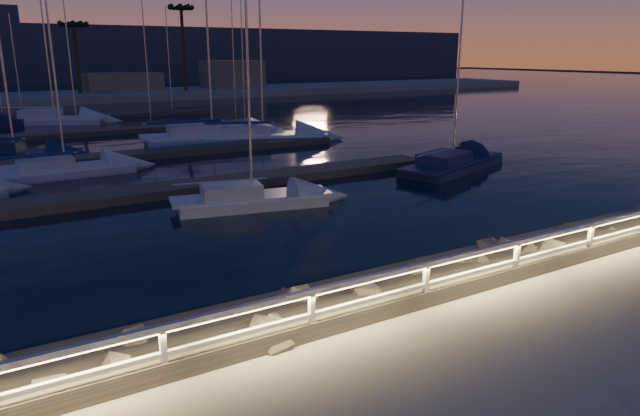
{
  "coord_description": "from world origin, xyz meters",
  "views": [
    {
      "loc": [
        -10.25,
        -9.08,
        5.59
      ],
      "look_at": [
        -2.41,
        4.0,
        1.43
      ],
      "focal_mm": 32.0,
      "sensor_mm": 36.0,
      "label": 1
    }
  ],
  "objects_px": {
    "sailboat_k": "(52,119)",
    "sailboat_l": "(259,135)",
    "sailboat_d": "(451,163)",
    "sailboat_h": "(209,135)",
    "sailboat_g": "(62,169)",
    "sailboat_j": "(12,154)",
    "guard_rail": "(487,258)",
    "sailboat_b": "(248,198)"
  },
  "relations": [
    {
      "from": "sailboat_h",
      "to": "sailboat_k",
      "type": "bearing_deg",
      "value": 123.33
    },
    {
      "from": "sailboat_g",
      "to": "sailboat_k",
      "type": "relative_size",
      "value": 0.79
    },
    {
      "from": "sailboat_b",
      "to": "sailboat_j",
      "type": "xyz_separation_m",
      "value": [
        -7.68,
        16.97,
        0.03
      ]
    },
    {
      "from": "sailboat_h",
      "to": "sailboat_j",
      "type": "relative_size",
      "value": 1.37
    },
    {
      "from": "sailboat_b",
      "to": "sailboat_l",
      "type": "xyz_separation_m",
      "value": [
        8.14,
        16.25,
        0.05
      ]
    },
    {
      "from": "sailboat_b",
      "to": "sailboat_h",
      "type": "xyz_separation_m",
      "value": [
        4.96,
        18.0,
        0.08
      ]
    },
    {
      "from": "sailboat_b",
      "to": "sailboat_k",
      "type": "bearing_deg",
      "value": 107.07
    },
    {
      "from": "sailboat_h",
      "to": "sailboat_d",
      "type": "bearing_deg",
      "value": -57.17
    },
    {
      "from": "sailboat_h",
      "to": "sailboat_l",
      "type": "distance_m",
      "value": 3.63
    },
    {
      "from": "sailboat_b",
      "to": "sailboat_j",
      "type": "bearing_deg",
      "value": 126.05
    },
    {
      "from": "sailboat_j",
      "to": "sailboat_k",
      "type": "xyz_separation_m",
      "value": [
        4.33,
        18.65,
        0.04
      ]
    },
    {
      "from": "sailboat_k",
      "to": "sailboat_l",
      "type": "bearing_deg",
      "value": -34.93
    },
    {
      "from": "guard_rail",
      "to": "sailboat_k",
      "type": "relative_size",
      "value": 2.86
    },
    {
      "from": "guard_rail",
      "to": "sailboat_d",
      "type": "xyz_separation_m",
      "value": [
        11.63,
        13.42,
        -0.97
      ]
    },
    {
      "from": "sailboat_j",
      "to": "sailboat_l",
      "type": "height_order",
      "value": "sailboat_l"
    },
    {
      "from": "sailboat_j",
      "to": "sailboat_l",
      "type": "xyz_separation_m",
      "value": [
        15.83,
        -0.72,
        0.02
      ]
    },
    {
      "from": "sailboat_h",
      "to": "sailboat_g",
      "type": "bearing_deg",
      "value": -137.12
    },
    {
      "from": "sailboat_b",
      "to": "sailboat_h",
      "type": "relative_size",
      "value": 0.66
    },
    {
      "from": "sailboat_d",
      "to": "sailboat_h",
      "type": "height_order",
      "value": "sailboat_h"
    },
    {
      "from": "sailboat_b",
      "to": "sailboat_h",
      "type": "bearing_deg",
      "value": 86.27
    },
    {
      "from": "sailboat_g",
      "to": "sailboat_l",
      "type": "height_order",
      "value": "sailboat_l"
    },
    {
      "from": "sailboat_h",
      "to": "sailboat_j",
      "type": "height_order",
      "value": "sailboat_h"
    },
    {
      "from": "sailboat_j",
      "to": "sailboat_b",
      "type": "bearing_deg",
      "value": -43.3
    },
    {
      "from": "sailboat_g",
      "to": "guard_rail",
      "type": "bearing_deg",
      "value": -75.12
    },
    {
      "from": "sailboat_b",
      "to": "sailboat_h",
      "type": "distance_m",
      "value": 18.67
    },
    {
      "from": "sailboat_b",
      "to": "sailboat_d",
      "type": "relative_size",
      "value": 0.82
    },
    {
      "from": "sailboat_b",
      "to": "sailboat_k",
      "type": "height_order",
      "value": "sailboat_k"
    },
    {
      "from": "sailboat_h",
      "to": "sailboat_j",
      "type": "bearing_deg",
      "value": -167.28
    },
    {
      "from": "sailboat_k",
      "to": "sailboat_h",
      "type": "bearing_deg",
      "value": -40.35
    },
    {
      "from": "guard_rail",
      "to": "sailboat_k",
      "type": "bearing_deg",
      "value": 95.24
    },
    {
      "from": "sailboat_d",
      "to": "sailboat_h",
      "type": "relative_size",
      "value": 0.8
    },
    {
      "from": "sailboat_d",
      "to": "sailboat_h",
      "type": "distance_m",
      "value": 18.3
    },
    {
      "from": "sailboat_l",
      "to": "sailboat_d",
      "type": "bearing_deg",
      "value": -50.99
    },
    {
      "from": "sailboat_b",
      "to": "sailboat_g",
      "type": "relative_size",
      "value": 0.91
    },
    {
      "from": "guard_rail",
      "to": "sailboat_b",
      "type": "height_order",
      "value": "sailboat_b"
    },
    {
      "from": "guard_rail",
      "to": "sailboat_h",
      "type": "xyz_separation_m",
      "value": [
        3.95,
        30.04,
        -0.9
      ]
    },
    {
      "from": "sailboat_h",
      "to": "sailboat_k",
      "type": "relative_size",
      "value": 1.1
    },
    {
      "from": "sailboat_l",
      "to": "guard_rail",
      "type": "bearing_deg",
      "value": -81.96
    },
    {
      "from": "sailboat_k",
      "to": "sailboat_b",
      "type": "bearing_deg",
      "value": -60.25
    },
    {
      "from": "sailboat_b",
      "to": "sailboat_g",
      "type": "height_order",
      "value": "sailboat_g"
    },
    {
      "from": "sailboat_l",
      "to": "sailboat_k",
      "type": "bearing_deg",
      "value": 142.91
    },
    {
      "from": "sailboat_b",
      "to": "sailboat_d",
      "type": "distance_m",
      "value": 12.71
    }
  ]
}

